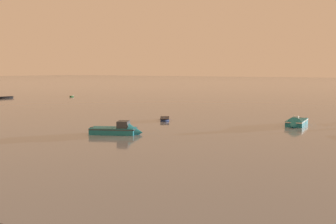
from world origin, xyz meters
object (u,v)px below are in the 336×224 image
(rowboat_moored_1, at_px, (6,98))
(motorboat_moored_1, at_px, (296,124))
(motorboat_moored_2, at_px, (121,131))
(rowboat_moored_2, at_px, (165,119))
(rowboat_moored_3, at_px, (72,96))

(rowboat_moored_1, height_order, motorboat_moored_1, motorboat_moored_1)
(motorboat_moored_2, bearing_deg, motorboat_moored_1, 23.50)
(rowboat_moored_1, relative_size, motorboat_moored_2, 0.67)
(rowboat_moored_1, distance_m, motorboat_moored_1, 81.20)
(motorboat_moored_1, distance_m, rowboat_moored_2, 18.92)
(rowboat_moored_2, xyz_separation_m, motorboat_moored_2, (2.65, -13.54, 0.19))
(rowboat_moored_3, bearing_deg, motorboat_moored_2, -166.11)
(rowboat_moored_1, relative_size, rowboat_moored_3, 1.37)
(rowboat_moored_2, distance_m, motorboat_moored_2, 13.80)
(motorboat_moored_1, height_order, rowboat_moored_2, motorboat_moored_1)
(rowboat_moored_2, bearing_deg, motorboat_moored_2, -21.21)
(rowboat_moored_2, bearing_deg, motorboat_moored_1, 72.37)
(rowboat_moored_1, bearing_deg, rowboat_moored_2, 82.68)
(rowboat_moored_1, relative_size, rowboat_moored_2, 1.07)
(rowboat_moored_1, xyz_separation_m, motorboat_moored_2, (64.75, -29.73, 0.18))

